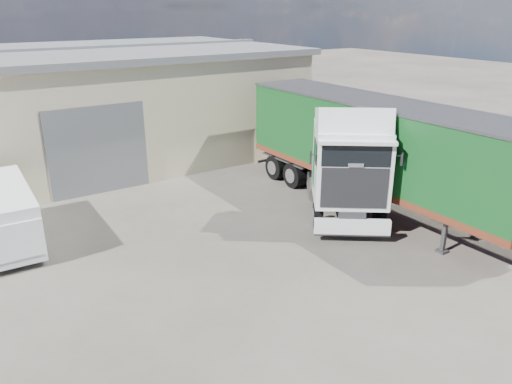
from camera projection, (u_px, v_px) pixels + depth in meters
ground at (286, 282)px, 13.95m from camera, size 120.00×120.00×0.00m
brick_boundary_wall at (402, 138)px, 24.16m from camera, size 0.35×26.00×2.50m
tractor_unit at (347, 170)px, 17.65m from camera, size 5.70×6.47×4.29m
box_trailer at (375, 144)px, 18.38m from camera, size 2.63×12.32×4.09m
panel_van at (0, 218)px, 15.69m from camera, size 2.08×4.76×1.92m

